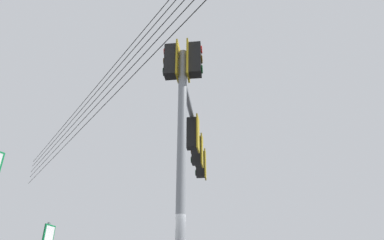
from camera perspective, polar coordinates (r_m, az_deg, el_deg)
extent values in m
cylinder|color=gray|center=(6.83, -1.90, -10.01)|extent=(0.20, 0.20, 6.48)
cylinder|color=gray|center=(10.50, 0.68, -2.15)|extent=(2.17, 5.70, 0.14)
cube|color=black|center=(8.26, -3.67, 10.08)|extent=(0.38, 0.38, 0.90)
cube|color=#B29319|center=(8.24, -2.49, 10.17)|extent=(0.19, 0.43, 1.04)
cylinder|color=red|center=(8.47, -4.73, 11.60)|extent=(0.10, 0.20, 0.20)
cylinder|color=#3C2703|center=(8.29, -4.81, 9.99)|extent=(0.10, 0.20, 0.20)
cylinder|color=black|center=(8.11, -4.89, 8.30)|extent=(0.10, 0.20, 0.20)
cube|color=black|center=(8.19, 0.54, 10.39)|extent=(0.38, 0.38, 0.90)
cube|color=#B29319|center=(8.21, -0.66, 10.31)|extent=(0.19, 0.43, 1.04)
cylinder|color=red|center=(8.36, 1.68, 12.10)|extent=(0.10, 0.20, 0.20)
cylinder|color=#3C2703|center=(8.18, 1.71, 10.47)|extent=(0.10, 0.20, 0.20)
cylinder|color=black|center=(8.00, 1.74, 8.77)|extent=(0.10, 0.20, 0.20)
cube|color=black|center=(9.27, -0.01, -2.36)|extent=(0.38, 0.38, 0.90)
cube|color=#B29319|center=(9.25, 1.03, -2.30)|extent=(0.18, 0.43, 1.04)
cylinder|color=red|center=(9.42, -1.01, -0.77)|extent=(0.09, 0.20, 0.20)
cylinder|color=#3C2703|center=(9.29, -1.02, -2.42)|extent=(0.09, 0.20, 0.20)
cylinder|color=black|center=(9.17, -1.04, -4.12)|extent=(0.09, 0.20, 0.20)
cube|color=black|center=(10.46, 0.82, -5.35)|extent=(0.38, 0.38, 0.90)
cube|color=#B29319|center=(10.44, 1.75, -5.30)|extent=(0.18, 0.43, 1.04)
cylinder|color=red|center=(10.59, -0.08, -3.88)|extent=(0.10, 0.20, 0.20)
cylinder|color=#3C2703|center=(10.48, -0.09, -5.39)|extent=(0.10, 0.20, 0.20)
cylinder|color=black|center=(10.37, -0.09, -6.93)|extent=(0.10, 0.20, 0.20)
cube|color=black|center=(11.67, 1.48, -7.71)|extent=(0.39, 0.39, 0.90)
cube|color=#B29319|center=(11.66, 2.32, -7.68)|extent=(0.19, 0.43, 1.04)
cylinder|color=red|center=(11.79, 0.66, -6.37)|extent=(0.10, 0.20, 0.20)
cylinder|color=#3C2703|center=(11.69, 0.67, -7.74)|extent=(0.10, 0.20, 0.20)
cylinder|color=black|center=(11.59, 0.67, -9.14)|extent=(0.10, 0.20, 0.20)
cube|color=#0C7238|center=(7.95, -23.61, -17.83)|extent=(0.10, 0.34, 0.42)
cube|color=white|center=(7.94, -23.52, -17.84)|extent=(0.07, 0.27, 0.36)
cylinder|color=black|center=(10.05, -6.60, 11.35)|extent=(30.46, 16.25, 0.33)
cylinder|color=black|center=(10.33, -6.47, 13.24)|extent=(30.46, 16.25, 0.33)
cylinder|color=black|center=(10.58, -6.36, 14.86)|extent=(30.46, 16.25, 0.33)
cylinder|color=black|center=(10.85, -6.25, 16.39)|extent=(30.46, 16.25, 0.33)
cylinder|color=black|center=(11.09, -6.15, 17.70)|extent=(30.46, 16.25, 0.33)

